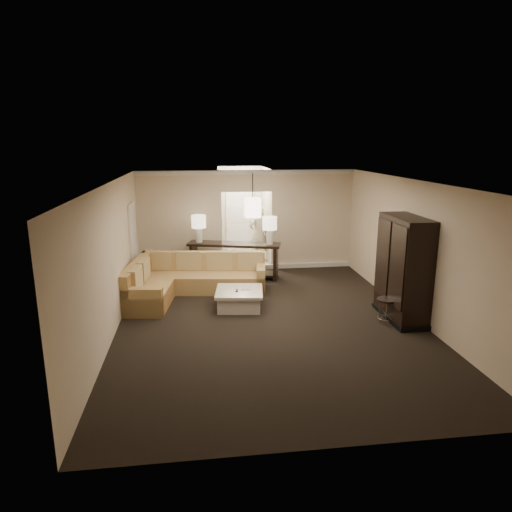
{
  "coord_description": "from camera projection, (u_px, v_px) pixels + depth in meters",
  "views": [
    {
      "loc": [
        -1.4,
        -8.54,
        3.53
      ],
      "look_at": [
        -0.11,
        1.2,
        1.08
      ],
      "focal_mm": 32.0,
      "sensor_mm": 36.0,
      "label": 1
    }
  ],
  "objects": [
    {
      "name": "baseboard",
      "position": [
        247.0,
        267.0,
        13.03
      ],
      "size": [
        6.0,
        0.1,
        0.12
      ],
      "primitive_type": "cube",
      "color": "silver",
      "rests_on": "ground"
    },
    {
      "name": "crown_molding",
      "position": [
        247.0,
        173.0,
        12.38
      ],
      "size": [
        6.0,
        0.1,
        0.12
      ],
      "primitive_type": "cube",
      "color": "silver",
      "rests_on": "wall_back"
    },
    {
      "name": "wall_left",
      "position": [
        112.0,
        259.0,
        8.52
      ],
      "size": [
        0.04,
        8.0,
        2.8
      ],
      "primitive_type": "cube",
      "color": "beige",
      "rests_on": "ground"
    },
    {
      "name": "drink_table",
      "position": [
        387.0,
        306.0,
        9.12
      ],
      "size": [
        0.4,
        0.4,
        0.5
      ],
      "rotation": [
        0.0,
        0.0,
        0.13
      ],
      "color": "black",
      "rests_on": "ground"
    },
    {
      "name": "ceiling",
      "position": [
        270.0,
        182.0,
        8.56
      ],
      "size": [
        6.0,
        8.0,
        0.02
      ],
      "primitive_type": "cube",
      "color": "silver",
      "rests_on": "wall_back"
    },
    {
      "name": "wall_back",
      "position": [
        247.0,
        221.0,
        12.75
      ],
      "size": [
        6.0,
        0.04,
        2.8
      ],
      "primitive_type": "cube",
      "color": "beige",
      "rests_on": "ground"
    },
    {
      "name": "table_lamp_right",
      "position": [
        270.0,
        226.0,
        11.8
      ],
      "size": [
        0.38,
        0.38,
        0.72
      ],
      "color": "silver",
      "rests_on": "console_table"
    },
    {
      "name": "coffee_table",
      "position": [
        239.0,
        299.0,
        9.97
      ],
      "size": [
        1.12,
        1.12,
        0.42
      ],
      "rotation": [
        0.0,
        0.0,
        -0.13
      ],
      "color": "beige",
      "rests_on": "ground"
    },
    {
      "name": "person",
      "position": [
        259.0,
        231.0,
        13.74
      ],
      "size": [
        0.77,
        0.62,
        1.86
      ],
      "primitive_type": "imported",
      "rotation": [
        0.0,
        0.0,
        3.43
      ],
      "color": "beige",
      "rests_on": "ground"
    },
    {
      "name": "pendant_light",
      "position": [
        253.0,
        207.0,
        11.37
      ],
      "size": [
        0.38,
        0.38,
        1.09
      ],
      "color": "black",
      "rests_on": "ceiling"
    },
    {
      "name": "console_table",
      "position": [
        234.0,
        257.0,
        12.13
      ],
      "size": [
        2.5,
        1.18,
        0.94
      ],
      "rotation": [
        0.0,
        0.0,
        -0.27
      ],
      "color": "black",
      "rests_on": "ground"
    },
    {
      "name": "sectional_sofa",
      "position": [
        185.0,
        280.0,
        10.79
      ],
      "size": [
        3.33,
        2.54,
        0.91
      ],
      "rotation": [
        0.0,
        0.0,
        -0.13
      ],
      "color": "brown",
      "rests_on": "ground"
    },
    {
      "name": "ground",
      "position": [
        269.0,
        321.0,
        9.24
      ],
      "size": [
        8.0,
        8.0,
        0.0
      ],
      "primitive_type": "plane",
      "color": "black",
      "rests_on": "ground"
    },
    {
      "name": "table_lamp_left",
      "position": [
        199.0,
        224.0,
        12.04
      ],
      "size": [
        0.38,
        0.38,
        0.72
      ],
      "color": "silver",
      "rests_on": "console_table"
    },
    {
      "name": "wall_front",
      "position": [
        327.0,
        340.0,
        5.06
      ],
      "size": [
        6.0,
        0.04,
        2.8
      ],
      "primitive_type": "cube",
      "color": "beige",
      "rests_on": "ground"
    },
    {
      "name": "side_door",
      "position": [
        134.0,
        245.0,
        11.3
      ],
      "size": [
        0.05,
        0.9,
        2.1
      ],
      "primitive_type": "cube",
      "color": "silver",
      "rests_on": "ground"
    },
    {
      "name": "armoire",
      "position": [
        403.0,
        271.0,
        9.17
      ],
      "size": [
        0.63,
        1.47,
        2.12
      ],
      "color": "black",
      "rests_on": "ground"
    },
    {
      "name": "foyer",
      "position": [
        242.0,
        217.0,
        14.07
      ],
      "size": [
        1.44,
        2.02,
        2.8
      ],
      "color": "beige",
      "rests_on": "ground"
    },
    {
      "name": "wall_right",
      "position": [
        415.0,
        250.0,
        9.28
      ],
      "size": [
        0.04,
        8.0,
        2.8
      ],
      "primitive_type": "cube",
      "color": "beige",
      "rests_on": "ground"
    }
  ]
}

